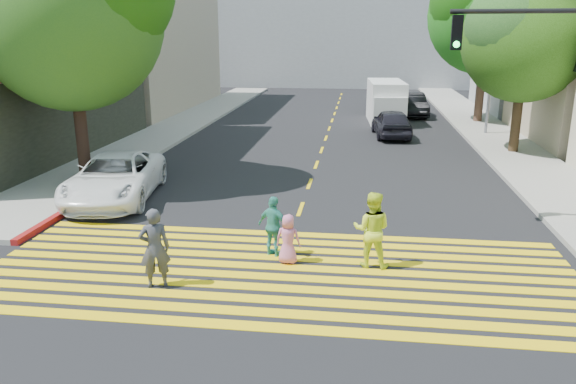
% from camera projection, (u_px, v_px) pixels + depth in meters
% --- Properties ---
extents(ground, '(120.00, 120.00, 0.00)m').
position_uv_depth(ground, '(269.00, 297.00, 11.50)').
color(ground, black).
extents(sidewalk_left, '(3.00, 40.00, 0.15)m').
position_uv_depth(sidewalk_left, '(188.00, 121.00, 33.51)').
color(sidewalk_left, gray).
rests_on(sidewalk_left, ground).
extents(sidewalk_right, '(3.00, 60.00, 0.15)m').
position_uv_depth(sidewalk_right, '(514.00, 153.00, 24.72)').
color(sidewalk_right, gray).
rests_on(sidewalk_right, ground).
extents(curb_red, '(0.20, 8.00, 0.16)m').
position_uv_depth(curb_red, '(88.00, 198.00, 18.05)').
color(curb_red, maroon).
rests_on(curb_red, ground).
extents(crosswalk, '(13.40, 5.30, 0.01)m').
position_uv_depth(crosswalk, '(278.00, 272.00, 12.71)').
color(crosswalk, yellow).
rests_on(crosswalk, ground).
extents(lane_line, '(0.12, 34.40, 0.01)m').
position_uv_depth(lane_line, '(331.00, 124.00, 32.95)').
color(lane_line, yellow).
rests_on(lane_line, ground).
extents(building_left_tan, '(12.00, 16.00, 10.00)m').
position_uv_depth(building_left_tan, '(106.00, 35.00, 38.80)').
color(building_left_tan, tan).
rests_on(building_left_tan, ground).
extents(building_right_grey, '(10.00, 10.00, 10.00)m').
position_uv_depth(building_right_grey, '(567.00, 35.00, 36.86)').
color(building_right_grey, gray).
rests_on(building_right_grey, ground).
extents(backdrop_block, '(30.00, 8.00, 12.00)m').
position_uv_depth(backdrop_block, '(347.00, 24.00, 55.60)').
color(backdrop_block, gray).
rests_on(backdrop_block, ground).
extents(tree_left, '(7.95, 7.64, 8.96)m').
position_uv_depth(tree_left, '(71.00, 7.00, 18.52)').
color(tree_left, black).
rests_on(tree_left, ground).
extents(tree_right_near, '(7.02, 7.02, 7.72)m').
position_uv_depth(tree_right_near, '(527.00, 32.00, 23.54)').
color(tree_right_near, black).
rests_on(tree_right_near, ground).
extents(tree_right_far, '(8.63, 8.60, 9.59)m').
position_uv_depth(tree_right_far, '(489.00, 9.00, 31.59)').
color(tree_right_far, '#3E271B').
rests_on(tree_right_far, ground).
extents(pedestrian_man, '(0.74, 0.62, 1.74)m').
position_uv_depth(pedestrian_man, '(155.00, 248.00, 11.79)').
color(pedestrian_man, '#3A3C42').
rests_on(pedestrian_man, ground).
extents(pedestrian_woman, '(0.95, 0.78, 1.79)m').
position_uv_depth(pedestrian_woman, '(372.00, 230.00, 12.81)').
color(pedestrian_woman, '#D5ED2E').
rests_on(pedestrian_woman, ground).
extents(pedestrian_child, '(0.62, 0.43, 1.19)m').
position_uv_depth(pedestrian_child, '(288.00, 239.00, 13.06)').
color(pedestrian_child, '#C36792').
rests_on(pedestrian_child, ground).
extents(pedestrian_extra, '(0.94, 0.71, 1.49)m').
position_uv_depth(pedestrian_extra, '(274.00, 226.00, 13.47)').
color(pedestrian_extra, teal).
rests_on(pedestrian_extra, ground).
extents(white_sedan, '(3.19, 5.59, 1.47)m').
position_uv_depth(white_sedan, '(115.00, 177.00, 18.03)').
color(white_sedan, white).
rests_on(white_sedan, ground).
extents(dark_car_near, '(2.10, 4.39, 1.45)m').
position_uv_depth(dark_car_near, '(392.00, 123.00, 28.83)').
color(dark_car_near, black).
rests_on(dark_car_near, ground).
extents(silver_car, '(2.21, 5.10, 1.46)m').
position_uv_depth(silver_car, '(386.00, 97.00, 40.34)').
color(silver_car, '#AFB1BC').
rests_on(silver_car, ground).
extents(dark_car_parked, '(1.92, 4.55, 1.46)m').
position_uv_depth(dark_car_parked, '(412.00, 105.00, 36.02)').
color(dark_car_parked, black).
rests_on(dark_car_parked, ground).
extents(white_van, '(2.24, 5.25, 2.43)m').
position_uv_depth(white_van, '(386.00, 103.00, 33.27)').
color(white_van, silver).
rests_on(white_van, ground).
extents(traffic_signal, '(4.19, 0.47, 6.14)m').
position_uv_depth(traffic_signal, '(566.00, 84.00, 14.08)').
color(traffic_signal, '#36363A').
rests_on(traffic_signal, ground).
extents(street_lamp, '(1.84, 0.30, 8.14)m').
position_uv_depth(street_lamp, '(491.00, 43.00, 28.11)').
color(street_lamp, gray).
rests_on(street_lamp, ground).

